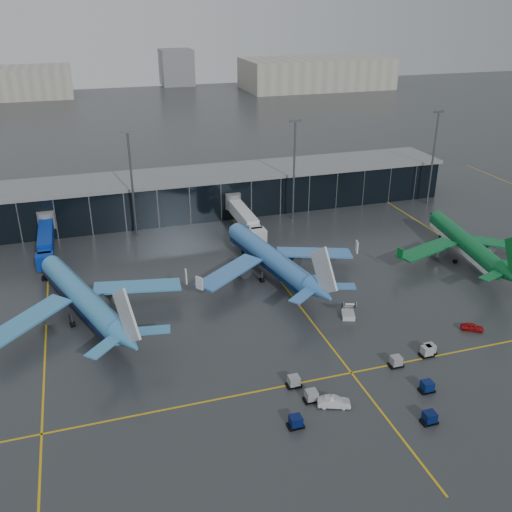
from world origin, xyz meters
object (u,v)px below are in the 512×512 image
object	(u,v)px
airliner_arkefly	(80,284)
airliner_aer_lingus	(467,233)
mobile_airstair	(348,313)
baggage_carts	(378,382)
service_van_white	(334,402)
service_van_red	(472,327)
airliner_klm_near	(270,246)

from	to	relation	value
airliner_arkefly	airliner_aer_lingus	distance (m)	80.34
airliner_arkefly	mobile_airstair	world-z (taller)	airliner_arkefly
baggage_carts	service_van_white	bearing A→B (deg)	-164.48
service_van_white	service_van_red	bearing A→B (deg)	-50.23
service_van_white	airliner_arkefly	bearing A→B (deg)	61.96
airliner_aer_lingus	service_van_white	distance (m)	60.64
baggage_carts	service_van_white	size ratio (longest dim) A/B	6.28
airliner_klm_near	airliner_arkefly	bearing A→B (deg)	178.78
airliner_klm_near	airliner_aer_lingus	world-z (taller)	airliner_klm_near
baggage_carts	service_van_white	distance (m)	8.44
airliner_arkefly	service_van_white	distance (m)	48.94
airliner_arkefly	mobile_airstair	bearing A→B (deg)	-36.72
airliner_arkefly	baggage_carts	size ratio (longest dim) A/B	1.49
airliner_aer_lingus	airliner_arkefly	bearing A→B (deg)	-169.89
airliner_klm_near	service_van_white	bearing A→B (deg)	-106.69
service_van_red	airliner_arkefly	bearing A→B (deg)	100.79
baggage_carts	mobile_airstair	world-z (taller)	mobile_airstair
airliner_klm_near	service_van_white	xyz separation A→B (m)	(-4.65, -42.06, -5.76)
baggage_carts	service_van_white	world-z (taller)	baggage_carts
service_van_white	airliner_klm_near	bearing A→B (deg)	13.56
airliner_arkefly	service_van_white	world-z (taller)	airliner_arkefly
airliner_arkefly	airliner_klm_near	bearing A→B (deg)	-10.15
airliner_arkefly	baggage_carts	bearing A→B (deg)	-59.02
airliner_arkefly	baggage_carts	world-z (taller)	airliner_arkefly
service_van_white	airliner_aer_lingus	bearing A→B (deg)	-32.40
service_van_red	baggage_carts	bearing A→B (deg)	143.42
mobile_airstair	service_van_white	bearing A→B (deg)	-100.50
service_van_red	service_van_white	distance (m)	33.13
airliner_klm_near	service_van_white	world-z (taller)	airliner_klm_near
airliner_arkefly	mobile_airstair	size ratio (longest dim) A/B	11.48
airliner_klm_near	mobile_airstair	xyz separation A→B (m)	(8.09, -20.20, -5.75)
airliner_arkefly	baggage_carts	distance (m)	53.22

